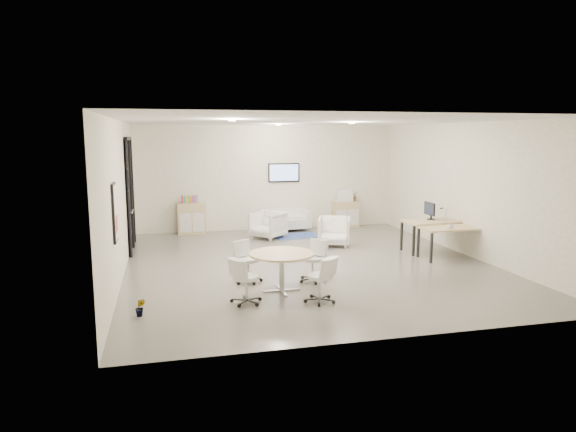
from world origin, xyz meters
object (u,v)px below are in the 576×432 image
(loveseat, at_px, (284,221))
(armchair_left, at_px, (268,224))
(desk_rear, at_px, (434,224))
(desk_front, at_px, (451,230))
(sideboard_right, at_px, (345,214))
(armchair_right, at_px, (334,230))
(round_table, at_px, (282,257))
(sideboard_left, at_px, (192,218))

(loveseat, relative_size, armchair_left, 1.84)
(desk_rear, height_order, desk_front, desk_rear)
(sideboard_right, xyz_separation_m, desk_front, (0.95, -4.60, 0.26))
(sideboard_right, bearing_deg, desk_front, -78.27)
(armchair_right, xyz_separation_m, round_table, (-2.25, -3.61, 0.23))
(loveseat, height_order, desk_rear, desk_rear)
(sideboard_right, distance_m, armchair_right, 2.87)
(desk_front, relative_size, round_table, 1.21)
(sideboard_left, relative_size, sideboard_right, 1.11)
(desk_front, bearing_deg, sideboard_right, 99.96)
(sideboard_left, relative_size, round_table, 0.76)
(armchair_left, height_order, armchair_right, armchair_right)
(armchair_right, bearing_deg, round_table, -101.18)
(sideboard_left, xyz_separation_m, desk_front, (5.78, -4.59, 0.22))
(desk_rear, bearing_deg, sideboard_right, 97.48)
(armchair_left, bearing_deg, armchair_right, 6.53)
(loveseat, xyz_separation_m, round_table, (-1.48, -6.04, 0.35))
(armchair_left, relative_size, desk_front, 0.57)
(sideboard_left, distance_m, sideboard_right, 4.82)
(desk_rear, bearing_deg, armchair_right, 143.68)
(armchair_right, xyz_separation_m, desk_front, (2.21, -2.02, 0.26))
(sideboard_left, distance_m, loveseat, 2.80)
(armchair_left, height_order, desk_front, armchair_left)
(desk_rear, relative_size, desk_front, 1.08)
(loveseat, bearing_deg, sideboard_right, 0.22)
(desk_front, bearing_deg, loveseat, 122.09)
(desk_front, bearing_deg, round_table, -162.14)
(armchair_right, bearing_deg, sideboard_left, 165.04)
(armchair_left, bearing_deg, sideboard_left, -160.60)
(armchair_right, bearing_deg, desk_front, -21.64)
(sideboard_right, distance_m, desk_front, 4.70)
(loveseat, relative_size, desk_rear, 0.96)
(round_table, bearing_deg, desk_front, 19.62)
(armchair_right, distance_m, desk_rear, 2.54)
(desk_rear, bearing_deg, desk_front, -93.54)
(sideboard_left, height_order, round_table, sideboard_left)
(armchair_left, bearing_deg, desk_rear, 13.35)
(sideboard_left, distance_m, round_table, 6.32)
(desk_rear, height_order, round_table, desk_rear)
(desk_rear, xyz_separation_m, desk_front, (0.03, -0.75, -0.03))
(sideboard_right, distance_m, loveseat, 2.04)
(sideboard_right, distance_m, desk_rear, 3.97)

